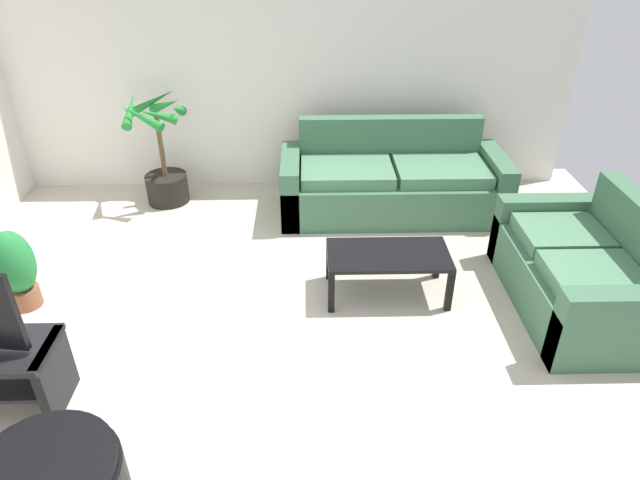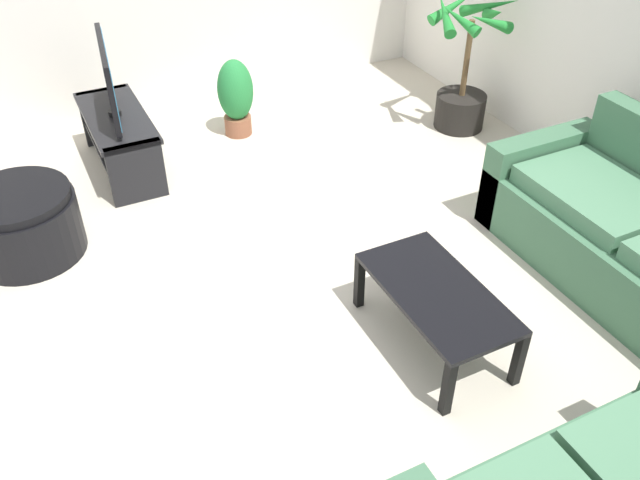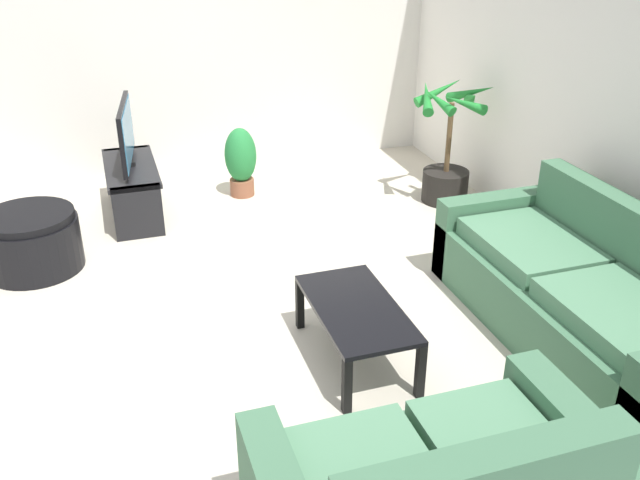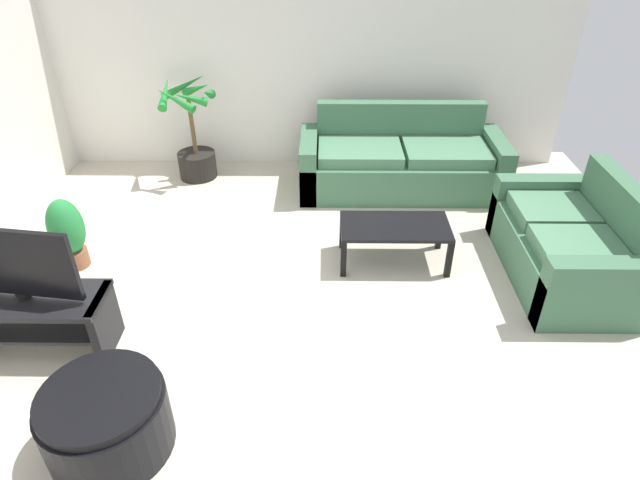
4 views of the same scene
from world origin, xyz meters
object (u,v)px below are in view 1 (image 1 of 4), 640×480
couch_loveseat (581,274)px  potted_plant_small (15,268)px  coffee_table (388,259)px  potted_palm (163,165)px  couch_main (392,184)px

couch_loveseat → potted_plant_small: couch_loveseat is taller
coffee_table → potted_palm: 2.77m
couch_main → potted_plant_small: 3.49m
couch_main → couch_loveseat: (1.26, -1.66, -0.00)m
couch_loveseat → coffee_table: 1.50m
potted_palm → potted_plant_small: potted_palm is taller
couch_main → coffee_table: size_ratio=2.32×
potted_plant_small → couch_main: bearing=26.5°
couch_loveseat → potted_plant_small: bearing=178.7°
coffee_table → potted_plant_small: (-2.90, -0.09, 0.02)m
couch_loveseat → coffee_table: couch_loveseat is taller
potted_palm → potted_plant_small: (-0.75, -1.83, -0.07)m
coffee_table → potted_plant_small: potted_plant_small is taller
coffee_table → potted_plant_small: 2.90m
couch_loveseat → potted_palm: bearing=152.1°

